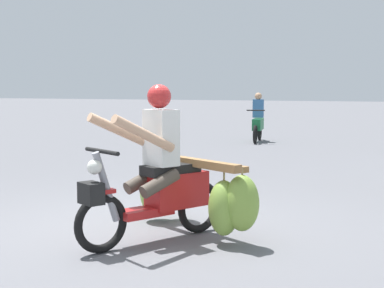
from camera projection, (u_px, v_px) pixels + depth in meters
The scene contains 3 objects.
ground_plane at pixel (129, 229), 6.30m from camera, with size 120.00×120.00×0.00m, color slate.
motorbike_main_loaded at pixel (176, 185), 5.97m from camera, with size 1.69×1.96×1.58m.
motorbike_distant_ahead_left at pixel (258, 122), 16.34m from camera, with size 0.54×1.61×1.40m.
Camera 1 is at (3.03, -5.42, 1.55)m, focal length 53.68 mm.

